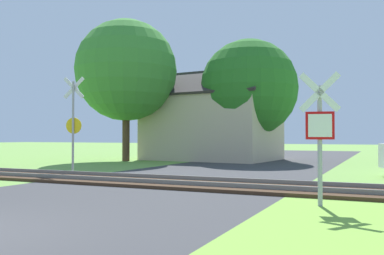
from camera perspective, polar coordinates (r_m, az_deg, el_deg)
road_asphalt at (r=8.87m, az=-22.52°, el=-10.86°), size 8.17×80.00×0.01m
rail_track at (r=13.60m, az=-3.70°, el=-7.30°), size 60.00×2.60×0.22m
stop_sign_near at (r=9.60m, az=16.68°, el=-0.32°), size 0.87×0.22×2.90m
crossing_sign_far at (r=17.59m, az=-15.54°, el=0.96°), size 0.85×0.27×3.88m
house at (r=27.57m, az=2.71°, el=0.27°), size 8.70×6.66×5.79m
tree_left at (r=26.65m, az=-8.77°, el=7.53°), size 6.20×6.20×8.65m
tree_center at (r=26.44m, az=7.60°, el=5.24°), size 5.94×5.94×7.44m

